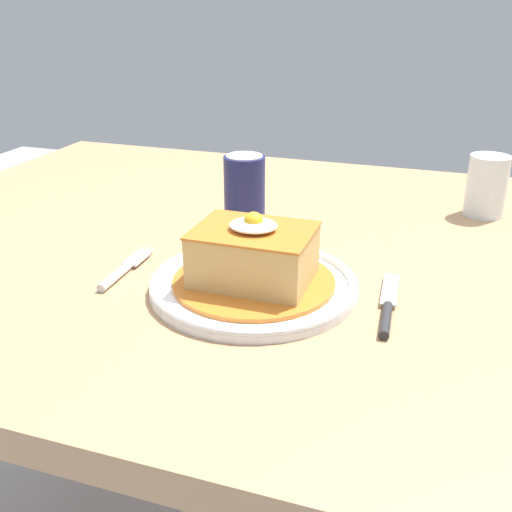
{
  "coord_description": "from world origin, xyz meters",
  "views": [
    {
      "loc": [
        0.23,
        -0.84,
        1.11
      ],
      "look_at": [
        -0.0,
        -0.15,
        0.79
      ],
      "focal_mm": 42.63,
      "sensor_mm": 36.0,
      "label": 1
    }
  ],
  "objects_px": {
    "fork": "(122,271)",
    "drinking_glass": "(486,190)",
    "knife": "(387,311)",
    "soda_can": "(245,193)",
    "main_plate": "(251,284)"
  },
  "relations": [
    {
      "from": "main_plate",
      "to": "fork",
      "type": "relative_size",
      "value": 1.91
    },
    {
      "from": "knife",
      "to": "soda_can",
      "type": "xyz_separation_m",
      "value": [
        -0.26,
        0.22,
        0.06
      ]
    },
    {
      "from": "knife",
      "to": "soda_can",
      "type": "distance_m",
      "value": 0.34
    },
    {
      "from": "fork",
      "to": "drinking_glass",
      "type": "relative_size",
      "value": 1.35
    },
    {
      "from": "soda_can",
      "to": "drinking_glass",
      "type": "xyz_separation_m",
      "value": [
        0.37,
        0.2,
        -0.02
      ]
    },
    {
      "from": "fork",
      "to": "drinking_glass",
      "type": "distance_m",
      "value": 0.63
    },
    {
      "from": "fork",
      "to": "drinking_glass",
      "type": "xyz_separation_m",
      "value": [
        0.47,
        0.42,
        0.04
      ]
    },
    {
      "from": "main_plate",
      "to": "knife",
      "type": "relative_size",
      "value": 1.63
    },
    {
      "from": "fork",
      "to": "drinking_glass",
      "type": "height_order",
      "value": "drinking_glass"
    },
    {
      "from": "fork",
      "to": "knife",
      "type": "distance_m",
      "value": 0.36
    },
    {
      "from": "main_plate",
      "to": "drinking_glass",
      "type": "relative_size",
      "value": 2.58
    },
    {
      "from": "main_plate",
      "to": "knife",
      "type": "height_order",
      "value": "main_plate"
    },
    {
      "from": "main_plate",
      "to": "soda_can",
      "type": "relative_size",
      "value": 2.18
    },
    {
      "from": "main_plate",
      "to": "soda_can",
      "type": "distance_m",
      "value": 0.23
    },
    {
      "from": "knife",
      "to": "drinking_glass",
      "type": "xyz_separation_m",
      "value": [
        0.11,
        0.42,
        0.04
      ]
    }
  ]
}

